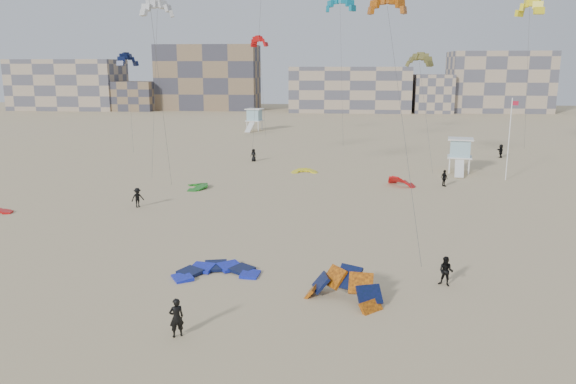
# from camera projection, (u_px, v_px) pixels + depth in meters

# --- Properties ---
(ground) EXTENTS (320.00, 320.00, 0.00)m
(ground) POSITION_uv_depth(u_px,v_px,m) (189.00, 302.00, 29.06)
(ground) COLOR tan
(ground) RESTS_ON ground
(kite_ground_blue) EXTENTS (5.48, 5.65, 1.03)m
(kite_ground_blue) POSITION_uv_depth(u_px,v_px,m) (216.00, 274.00, 33.00)
(kite_ground_blue) COLOR #1825E6
(kite_ground_blue) RESTS_ON ground
(kite_ground_orange) EXTENTS (5.82, 5.79, 4.30)m
(kite_ground_orange) POSITION_uv_depth(u_px,v_px,m) (343.00, 301.00, 29.26)
(kite_ground_orange) COLOR orange
(kite_ground_orange) RESTS_ON ground
(kite_ground_green) EXTENTS (4.02, 3.85, 1.22)m
(kite_ground_green) POSITION_uv_depth(u_px,v_px,m) (196.00, 188.00, 56.60)
(kite_ground_green) COLOR #177B1C
(kite_ground_green) RESTS_ON ground
(kite_ground_red_far) EXTENTS (4.27, 4.26, 2.88)m
(kite_ground_red_far) POSITION_uv_depth(u_px,v_px,m) (400.00, 186.00, 57.66)
(kite_ground_red_far) COLOR red
(kite_ground_red_far) RESTS_ON ground
(kite_ground_yellow) EXTENTS (2.97, 3.13, 1.18)m
(kite_ground_yellow) POSITION_uv_depth(u_px,v_px,m) (304.00, 172.00, 64.88)
(kite_ground_yellow) COLOR yellow
(kite_ground_yellow) RESTS_ON ground
(kitesurfer_main) EXTENTS (0.80, 0.72, 1.83)m
(kitesurfer_main) POSITION_uv_depth(u_px,v_px,m) (176.00, 318.00, 25.19)
(kitesurfer_main) COLOR black
(kitesurfer_main) RESTS_ON ground
(kitesurfer_b) EXTENTS (1.01, 0.92, 1.68)m
(kitesurfer_b) POSITION_uv_depth(u_px,v_px,m) (446.00, 271.00, 31.12)
(kitesurfer_b) COLOR black
(kitesurfer_b) RESTS_ON ground
(kitesurfer_c) EXTENTS (1.25, 1.21, 1.71)m
(kitesurfer_c) POSITION_uv_depth(u_px,v_px,m) (138.00, 198.00, 48.58)
(kitesurfer_c) COLOR black
(kitesurfer_c) RESTS_ON ground
(kitesurfer_d) EXTENTS (0.81, 1.08, 1.71)m
(kitesurfer_d) POSITION_uv_depth(u_px,v_px,m) (444.00, 178.00, 57.12)
(kitesurfer_d) COLOR black
(kitesurfer_d) RESTS_ON ground
(kitesurfer_e) EXTENTS (0.89, 0.70, 1.61)m
(kitesurfer_e) POSITION_uv_depth(u_px,v_px,m) (254.00, 155.00, 72.38)
(kitesurfer_e) COLOR black
(kitesurfer_e) RESTS_ON ground
(kitesurfer_f) EXTENTS (0.71, 1.73, 1.81)m
(kitesurfer_f) POSITION_uv_depth(u_px,v_px,m) (501.00, 151.00, 75.27)
(kitesurfer_f) COLOR black
(kitesurfer_f) RESTS_ON ground
(kite_fly_orange) EXTENTS (3.66, 26.48, 17.57)m
(kite_fly_orange) POSITION_uv_depth(u_px,v_px,m) (387.00, 6.00, 51.82)
(kite_fly_orange) COLOR orange
(kite_fly_orange) RESTS_ON ground
(kite_fly_grey) EXTENTS (4.52, 6.22, 17.83)m
(kite_fly_grey) POSITION_uv_depth(u_px,v_px,m) (157.00, 10.00, 56.57)
(kite_fly_grey) COLOR white
(kite_fly_grey) RESTS_ON ground
(kite_fly_olive) EXTENTS (4.34, 11.07, 12.95)m
(kite_fly_olive) POSITION_uv_depth(u_px,v_px,m) (419.00, 61.00, 64.90)
(kite_fly_olive) COLOR brown
(kite_fly_olive) RESTS_ON ground
(kite_fly_yellow) EXTENTS (5.48, 8.89, 19.15)m
(kite_fly_yellow) POSITION_uv_depth(u_px,v_px,m) (530.00, 8.00, 67.18)
(kite_fly_yellow) COLOR yellow
(kite_fly_yellow) RESTS_ON ground
(kite_fly_navy) EXTENTS (4.97, 9.18, 13.02)m
(kite_fly_navy) POSITION_uv_depth(u_px,v_px,m) (127.00, 61.00, 77.93)
(kite_fly_navy) COLOR #0E1249
(kite_fly_navy) RESTS_ON ground
(kite_fly_teal_b) EXTENTS (5.12, 7.48, 20.80)m
(kite_fly_teal_b) POSITION_uv_depth(u_px,v_px,m) (340.00, 5.00, 80.36)
(kite_fly_teal_b) COLOR #0A779E
(kite_fly_teal_b) RESTS_ON ground
(kite_fly_red) EXTENTS (4.54, 5.33, 15.97)m
(kite_fly_red) POSITION_uv_depth(u_px,v_px,m) (259.00, 42.00, 87.81)
(kite_fly_red) COLOR red
(kite_fly_red) RESTS_ON ground
(lifeguard_tower_near) EXTENTS (3.27, 5.67, 3.96)m
(lifeguard_tower_near) POSITION_uv_depth(u_px,v_px,m) (460.00, 156.00, 64.56)
(lifeguard_tower_near) COLOR white
(lifeguard_tower_near) RESTS_ON ground
(lifeguard_tower_far) EXTENTS (3.47, 6.02, 4.19)m
(lifeguard_tower_far) POSITION_uv_depth(u_px,v_px,m) (254.00, 120.00, 107.07)
(lifeguard_tower_far) COLOR white
(lifeguard_tower_far) RESTS_ON ground
(flagpole) EXTENTS (0.71, 0.11, 8.77)m
(flagpole) POSITION_uv_depth(u_px,v_px,m) (509.00, 138.00, 59.51)
(flagpole) COLOR white
(flagpole) RESTS_ON ground
(condo_west_a) EXTENTS (30.00, 15.00, 14.00)m
(condo_west_a) POSITION_uv_depth(u_px,v_px,m) (68.00, 85.00, 160.19)
(condo_west_a) COLOR tan
(condo_west_a) RESTS_ON ground
(condo_west_b) EXTENTS (28.00, 14.00, 18.00)m
(condo_west_b) POSITION_uv_depth(u_px,v_px,m) (209.00, 78.00, 160.03)
(condo_west_b) COLOR #7D664B
(condo_west_b) RESTS_ON ground
(condo_mid) EXTENTS (32.00, 16.00, 12.00)m
(condo_mid) POSITION_uv_depth(u_px,v_px,m) (349.00, 89.00, 153.20)
(condo_mid) COLOR tan
(condo_mid) RESTS_ON ground
(condo_east) EXTENTS (26.00, 14.00, 16.00)m
(condo_east) POSITION_uv_depth(u_px,v_px,m) (499.00, 82.00, 151.10)
(condo_east) COLOR tan
(condo_east) RESTS_ON ground
(condo_fill_left) EXTENTS (12.00, 10.00, 8.00)m
(condo_fill_left) POSITION_uv_depth(u_px,v_px,m) (134.00, 96.00, 157.09)
(condo_fill_left) COLOR #7D664B
(condo_fill_left) RESTS_ON ground
(condo_fill_right) EXTENTS (10.00, 10.00, 10.00)m
(condo_fill_right) POSITION_uv_depth(u_px,v_px,m) (432.00, 94.00, 149.49)
(condo_fill_right) COLOR tan
(condo_fill_right) RESTS_ON ground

